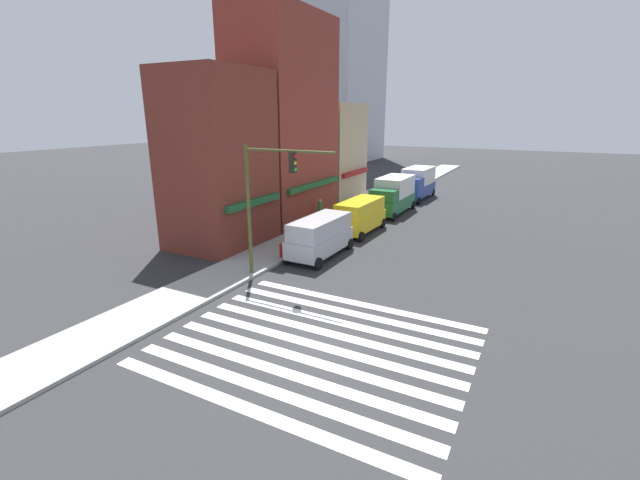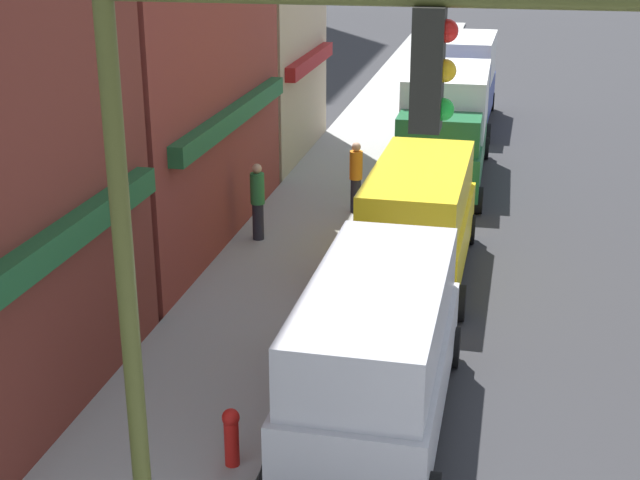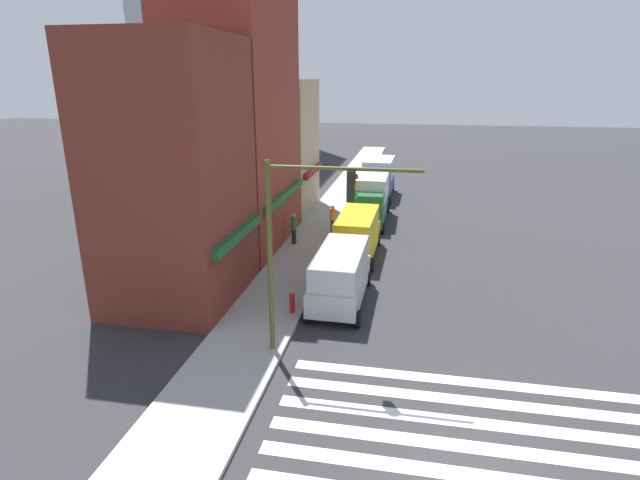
# 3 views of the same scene
# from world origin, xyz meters

# --- Properties ---
(traffic_signal) EXTENTS (0.32, 4.90, 6.72)m
(traffic_signal) POSITION_xyz_m (4.67, 5.32, 4.57)
(traffic_signal) COLOR #474C1E
(traffic_signal) RESTS_ON ground_plane
(van_silver) EXTENTS (5.03, 2.22, 2.34)m
(van_silver) POSITION_xyz_m (9.12, 4.70, 1.29)
(van_silver) COLOR #B7B7BC
(van_silver) RESTS_ON ground_plane
(van_yellow) EXTENTS (5.04, 2.22, 2.34)m
(van_yellow) POSITION_xyz_m (15.13, 4.70, 1.29)
(van_yellow) COLOR yellow
(van_yellow) RESTS_ON ground_plane
(box_truck_green) EXTENTS (6.21, 2.42, 3.04)m
(box_truck_green) POSITION_xyz_m (22.25, 4.70, 1.59)
(box_truck_green) COLOR #1E6638
(box_truck_green) RESTS_ON ground_plane
(box_truck_blue) EXTENTS (6.26, 2.42, 3.04)m
(box_truck_blue) POSITION_xyz_m (29.54, 4.70, 1.59)
(box_truck_blue) COLOR navy
(box_truck_blue) RESTS_ON ground_plane
(pedestrian_green_top) EXTENTS (0.32, 0.32, 1.77)m
(pedestrian_green_top) POSITION_xyz_m (16.10, 8.40, 1.07)
(pedestrian_green_top) COLOR #23232D
(pedestrian_green_top) RESTS_ON sidewalk_left
(pedestrian_orange_vest) EXTENTS (0.32, 0.32, 1.77)m
(pedestrian_orange_vest) POSITION_xyz_m (18.48, 6.57, 1.07)
(pedestrian_orange_vest) COLOR #23232D
(pedestrian_orange_vest) RESTS_ON sidewalk_left
(fire_hydrant) EXTENTS (0.24, 0.24, 0.84)m
(fire_hydrant) POSITION_xyz_m (7.51, 6.40, 0.61)
(fire_hydrant) COLOR red
(fire_hydrant) RESTS_ON sidewalk_left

